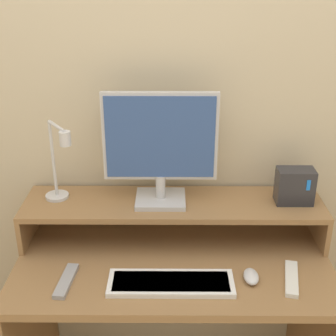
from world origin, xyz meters
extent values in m
cube|color=beige|center=(0.00, 0.61, 1.25)|extent=(6.00, 0.05, 2.50)
cube|color=olive|center=(0.00, 0.29, 0.75)|extent=(1.14, 0.58, 0.03)
cube|color=olive|center=(-0.56, 0.44, 0.83)|extent=(0.02, 0.27, 0.14)
cube|color=olive|center=(0.56, 0.44, 0.83)|extent=(0.02, 0.27, 0.14)
cube|color=olive|center=(0.00, 0.44, 0.91)|extent=(1.14, 0.27, 0.02)
cube|color=#BCBCC1|center=(-0.05, 0.45, 0.93)|extent=(0.19, 0.16, 0.02)
cylinder|color=#BCBCC1|center=(-0.05, 0.45, 0.98)|extent=(0.04, 0.04, 0.09)
cube|color=#B7B7BC|center=(-0.05, 0.45, 1.18)|extent=(0.41, 0.02, 0.33)
cube|color=#2D4C8C|center=(-0.05, 0.44, 1.18)|extent=(0.39, 0.01, 0.30)
cylinder|color=silver|center=(-0.45, 0.47, 0.93)|extent=(0.09, 0.09, 0.01)
cylinder|color=silver|center=(-0.45, 0.47, 1.08)|extent=(0.01, 0.01, 0.30)
cylinder|color=silver|center=(-0.41, 0.42, 1.23)|extent=(0.09, 0.12, 0.01)
cylinder|color=silver|center=(-0.37, 0.37, 1.20)|extent=(0.04, 0.04, 0.05)
cube|color=#28282D|center=(0.45, 0.44, 0.99)|extent=(0.14, 0.08, 0.14)
cube|color=#1972F2|center=(0.49, 0.40, 1.01)|extent=(0.01, 0.00, 0.04)
cube|color=white|center=(-0.01, 0.14, 0.77)|extent=(0.42, 0.14, 0.02)
cube|color=silver|center=(-0.01, 0.14, 0.78)|extent=(0.39, 0.11, 0.01)
ellipsoid|color=silver|center=(0.26, 0.17, 0.78)|extent=(0.05, 0.09, 0.03)
cube|color=#99999E|center=(-0.36, 0.16, 0.77)|extent=(0.06, 0.18, 0.02)
cube|color=white|center=(0.40, 0.17, 0.77)|extent=(0.08, 0.19, 0.02)
camera|label=1|loc=(-0.01, -1.12, 1.76)|focal=50.00mm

